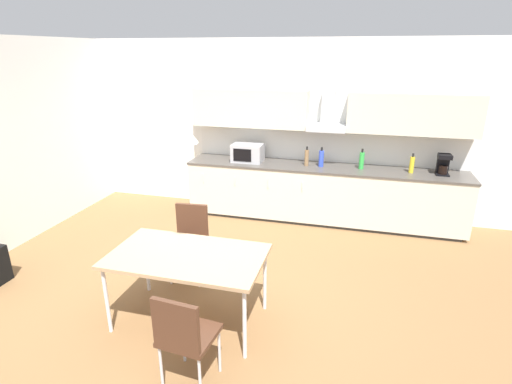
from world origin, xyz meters
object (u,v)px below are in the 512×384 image
Objects in this scene: dining_table at (187,259)px; pendant_lamp at (179,130)px; bottle_green at (362,160)px; chair_far_left at (190,234)px; coffee_maker at (443,164)px; bottle_yellow at (412,165)px; microwave at (248,153)px; bottle_brown at (307,158)px; chair_near_right at (184,333)px; bottle_blue at (321,158)px.

dining_table is 1.23m from pendant_lamp.
bottle_green reaches higher than chair_far_left.
coffee_maker reaches higher than bottle_yellow.
pendant_lamp is at bearing 0.00° from dining_table.
dining_table is at bearing 0.00° from pendant_lamp.
coffee_maker is at bearing 34.78° from chair_far_left.
chair_far_left is (-0.12, -2.06, -0.49)m from microwave.
coffee_maker is 1.13m from bottle_green.
coffee_maker is 4.03m from pendant_lamp.
bottle_brown is (-1.94, -0.04, -0.02)m from coffee_maker.
bottle_green is at bearing 71.77° from chair_near_right.
bottle_yellow is at bearing 0.05° from microwave.
coffee_maker is at bearing 0.95° from bottle_blue.
pendant_lamp is (-0.32, 0.81, 1.39)m from chair_near_right.
bottle_yellow is 3.75m from pendant_lamp.
pendant_lamp reaches higher than bottle_yellow.
bottle_green is 3.29m from dining_table.
bottle_green reaches higher than chair_near_right.
coffee_maker is at bearing 1.21° from bottle_brown.
bottle_blue is 3.75m from chair_near_right.
microwave is 3.74m from chair_near_right.
chair_near_right is (-0.40, -3.66, -0.48)m from bottle_brown.
chair_far_left is (-2.58, -2.06, -0.47)m from bottle_yellow.
bottle_yellow is at bearing -1.63° from bottle_green.
chair_far_left is 1.74m from chair_near_right.
bottle_brown reaches higher than microwave.
microwave is 1.60× the size of coffee_maker.
dining_table is 1.69× the size of chair_near_right.
coffee_maker is 0.34× the size of chair_far_left.
bottle_green is at bearing 178.37° from bottle_yellow.
coffee_maker is (2.89, 0.03, 0.01)m from microwave.
bottle_brown reaches higher than chair_far_left.
bottle_green is 0.21× the size of dining_table.
microwave is 0.33× the size of dining_table.
bottle_blue reaches higher than dining_table.
bottle_brown is 0.21× the size of dining_table.
bottle_brown is at bearing -177.43° from bottle_green.
bottle_blue is at bearing 58.09° from chair_far_left.
bottle_yellow is at bearing 0.63° from bottle_brown.
pendant_lamp reaches higher than chair_near_right.
bottle_yellow is 0.90× the size of pendant_lamp.
bottle_blue is at bearing -177.69° from bottle_green.
pendant_lamp is at bearing 111.75° from chair_near_right.
bottle_blue is 0.20× the size of dining_table.
microwave is 3.01m from pendant_lamp.
microwave is 1.68× the size of bottle_yellow.
chair_near_right is at bearing -67.81° from chair_far_left.
microwave is 0.55× the size of chair_near_right.
pendant_lamp is (-2.66, -2.89, 0.89)m from coffee_maker.
pendant_lamp is at bearing -118.05° from bottle_green.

